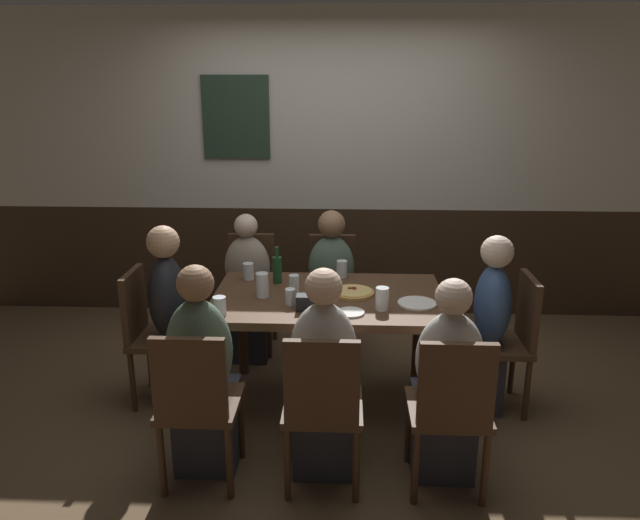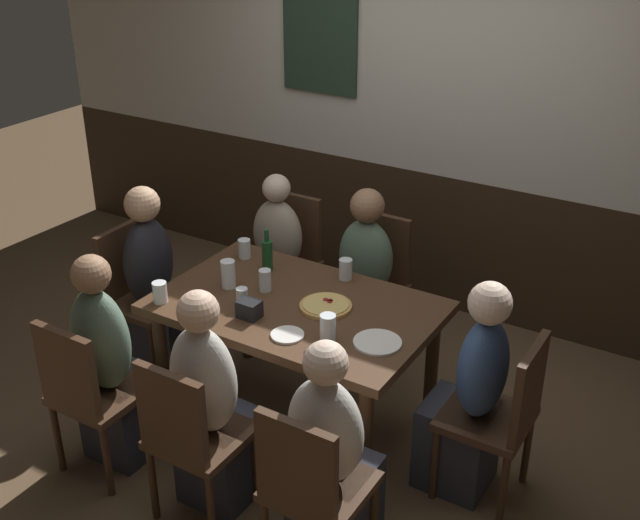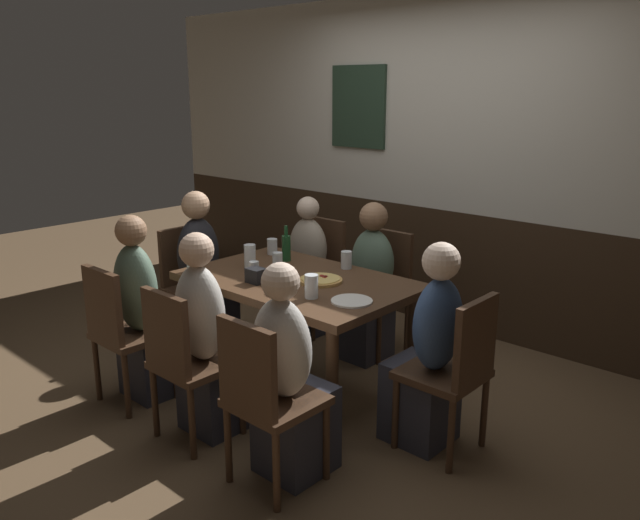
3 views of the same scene
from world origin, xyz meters
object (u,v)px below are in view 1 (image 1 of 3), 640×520
at_px(person_mid_far, 331,296).
at_px(pint_glass_amber, 342,270).
at_px(beer_glass_half, 382,300).
at_px(condiment_caddy, 306,302).
at_px(person_head_west, 177,329).
at_px(tumbler_short, 220,307).
at_px(person_left_far, 247,298).
at_px(plate_white_large, 417,303).
at_px(highball_clear, 262,286).
at_px(person_right_near, 445,394).
at_px(chair_mid_far, 332,286).
at_px(chair_head_east, 508,335).
at_px(chair_right_near, 451,406).
at_px(person_mid_near, 324,388).
at_px(chair_left_far, 251,285).
at_px(pizza, 353,292).
at_px(beer_bottle_green, 277,269).
at_px(chair_head_west, 152,329).
at_px(plate_white_small, 351,313).
at_px(person_left_near, 204,385).
at_px(pint_glass_pale, 290,298).
at_px(person_head_east, 482,337).
at_px(dining_table, 328,309).
at_px(chair_left_near, 197,400).
at_px(pint_glass_stout, 294,285).
at_px(chair_mid_near, 322,403).
at_px(tumbler_water, 248,272).

bearing_deg(person_mid_far, pint_glass_amber, -76.59).
distance_m(beer_glass_half, condiment_caddy, 0.44).
bearing_deg(person_head_west, tumbler_short, -43.90).
bearing_deg(person_left_far, plate_white_large, -35.48).
bearing_deg(highball_clear, person_mid_far, 61.45).
bearing_deg(person_right_near, chair_mid_far, 111.73).
relative_size(chair_head_east, highball_clear, 5.75).
relative_size(chair_right_near, person_mid_near, 0.76).
height_order(chair_left_far, pizza, chair_left_far).
bearing_deg(chair_right_near, person_mid_near, 165.58).
distance_m(person_head_west, beer_bottle_green, 0.75).
relative_size(chair_head_west, plate_white_small, 5.44).
bearing_deg(person_left_far, pint_glass_amber, -25.37).
distance_m(person_left_near, pint_glass_pale, 0.74).
height_order(person_left_near, pizza, person_left_near).
bearing_deg(person_head_east, chair_mid_far, 138.01).
bearing_deg(dining_table, pint_glass_amber, 77.69).
bearing_deg(person_head_west, beer_bottle_green, 20.75).
relative_size(person_right_near, plate_white_large, 4.82).
bearing_deg(chair_head_west, person_left_near, -54.78).
bearing_deg(person_head_west, person_left_near, -64.39).
relative_size(person_left_far, pizza, 4.04).
distance_m(chair_left_near, condiment_caddy, 0.86).
bearing_deg(person_mid_far, person_head_east, -36.19).
bearing_deg(pint_glass_stout, chair_left_near, -114.64).
distance_m(pizza, beer_bottle_green, 0.54).
relative_size(tumbler_short, condiment_caddy, 1.01).
height_order(chair_head_east, chair_head_west, same).
bearing_deg(condiment_caddy, highball_clear, 144.54).
bearing_deg(pint_glass_pale, condiment_caddy, -36.52).
distance_m(chair_right_near, plate_white_large, 0.79).
bearing_deg(beer_glass_half, person_mid_far, 109.06).
bearing_deg(person_mid_far, person_head_west, -143.85).
bearing_deg(person_right_near, plate_white_small, 139.66).
distance_m(person_right_near, person_head_east, 0.79).
relative_size(person_mid_near, pint_glass_amber, 10.07).
xyz_separation_m(highball_clear, plate_white_large, (0.94, -0.09, -0.06)).
bearing_deg(person_mid_far, chair_right_near, -68.27).
bearing_deg(condiment_caddy, chair_mid_near, -79.01).
distance_m(chair_right_near, pint_glass_stout, 1.27).
bearing_deg(beer_bottle_green, plate_white_large, -22.35).
bearing_deg(pint_glass_pale, tumbler_water, 125.07).
xyz_separation_m(chair_head_east, beer_bottle_green, (-1.48, 0.24, 0.34)).
relative_size(chair_mid_near, pint_glass_pale, 8.78).
bearing_deg(chair_right_near, person_left_far, 128.58).
distance_m(person_right_near, pint_glass_stout, 1.17).
height_order(person_left_near, condiment_caddy, person_left_near).
xyz_separation_m(tumbler_water, pint_glass_pale, (0.32, -0.46, -0.01)).
distance_m(beer_glass_half, beer_bottle_green, 0.81).
bearing_deg(chair_left_near, pint_glass_stout, 65.36).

